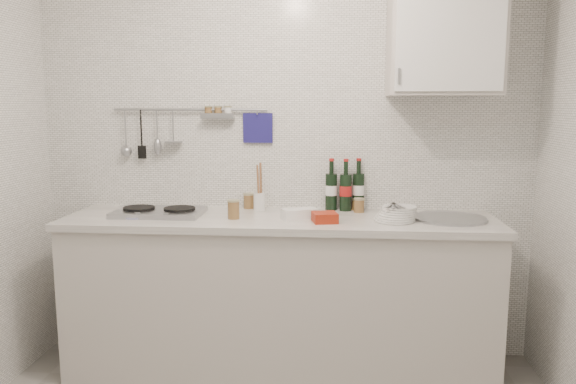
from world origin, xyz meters
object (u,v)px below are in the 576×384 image
object	(u,v)px
utensil_crock	(259,199)
plate_stack_sink	(397,214)
plate_stack_hob	(140,213)
wine_bottles	(345,185)
wall_cabinet	(445,31)

from	to	relation	value
utensil_crock	plate_stack_sink	bearing A→B (deg)	-16.89
plate_stack_hob	wine_bottles	world-z (taller)	wine_bottles
wall_cabinet	wine_bottles	bearing A→B (deg)	167.17
utensil_crock	wine_bottles	bearing A→B (deg)	7.04
wall_cabinet	plate_stack_hob	world-z (taller)	wall_cabinet
wine_bottles	wall_cabinet	bearing A→B (deg)	-12.83
plate_stack_hob	utensil_crock	world-z (taller)	utensil_crock
wall_cabinet	plate_stack_sink	world-z (taller)	wall_cabinet
wall_cabinet	plate_stack_hob	xyz separation A→B (m)	(-1.70, -0.15, -1.02)
plate_stack_hob	wine_bottles	bearing A→B (deg)	13.06
plate_stack_sink	wine_bottles	bearing A→B (deg)	132.51
wall_cabinet	plate_stack_sink	distance (m)	1.04
wall_cabinet	plate_stack_sink	xyz separation A→B (m)	(-0.25, -0.18, -0.99)
plate_stack_hob	utensil_crock	distance (m)	0.70
wall_cabinet	plate_stack_sink	size ratio (longest dim) A/B	2.99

